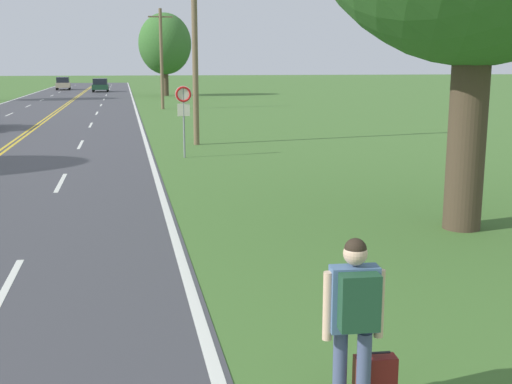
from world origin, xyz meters
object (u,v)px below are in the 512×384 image
at_px(suitcase, 375,381).
at_px(hitchhiker_person, 355,309).
at_px(traffic_sign, 184,104).
at_px(car_champagne_suv_mid_near, 63,83).
at_px(tree_behind_sign, 165,44).
at_px(car_dark_green_hatchback_approaching, 100,85).

bearing_deg(suitcase, hitchhiker_person, 114.18).
height_order(traffic_sign, car_champagne_suv_mid_near, traffic_sign).
bearing_deg(tree_behind_sign, car_champagne_suv_mid_near, 122.32).
xyz_separation_m(hitchhiker_person, car_dark_green_hatchback_approaching, (-4.75, 76.45, -0.21)).
xyz_separation_m(tree_behind_sign, car_champagne_suv_mid_near, (-12.28, 19.41, -4.54)).
xyz_separation_m(suitcase, tree_behind_sign, (2.21, 64.55, 5.18)).
bearing_deg(suitcase, car_dark_green_hatchback_approaching, 8.17).
relative_size(suitcase, car_dark_green_hatchback_approaching, 0.15).
distance_m(hitchhiker_person, car_dark_green_hatchback_approaching, 76.60).
xyz_separation_m(suitcase, car_dark_green_hatchback_approaching, (-5.02, 76.35, 0.60)).
distance_m(tree_behind_sign, car_champagne_suv_mid_near, 23.41).
height_order(tree_behind_sign, car_dark_green_hatchback_approaching, tree_behind_sign).
relative_size(traffic_sign, car_champagne_suv_mid_near, 0.56).
bearing_deg(car_champagne_suv_mid_near, hitchhiker_person, -175.97).
bearing_deg(suitcase, car_champagne_suv_mid_near, 11.25).
distance_m(car_dark_green_hatchback_approaching, car_champagne_suv_mid_near, 9.13).
relative_size(tree_behind_sign, car_dark_green_hatchback_approaching, 2.29).
xyz_separation_m(traffic_sign, tree_behind_sign, (2.43, 47.00, 3.50)).
distance_m(traffic_sign, car_dark_green_hatchback_approaching, 59.01).
xyz_separation_m(tree_behind_sign, car_dark_green_hatchback_approaching, (-7.23, 11.80, -4.58)).
distance_m(suitcase, car_dark_green_hatchback_approaching, 76.52).
relative_size(suitcase, car_champagne_suv_mid_near, 0.12).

